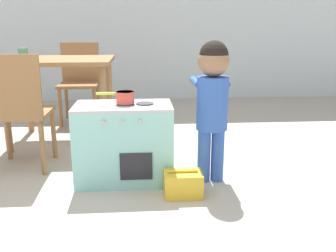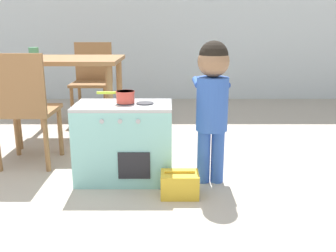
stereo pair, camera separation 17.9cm
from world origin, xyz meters
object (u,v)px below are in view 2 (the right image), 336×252
(play_kitchen, at_px, (125,142))
(toy_basket, at_px, (180,184))
(toy_pot, at_px, (126,96))
(child_figure, at_px, (213,94))
(cup_on_table, at_px, (35,53))
(dining_chair_far, at_px, (93,79))
(dining_table, at_px, (71,71))
(dining_chair_near, at_px, (25,107))

(play_kitchen, distance_m, toy_basket, 0.50)
(play_kitchen, bearing_deg, toy_pot, 2.35)
(toy_pot, height_order, child_figure, child_figure)
(play_kitchen, height_order, toy_pot, toy_pot)
(cup_on_table, bearing_deg, child_figure, -31.31)
(toy_basket, distance_m, dining_chair_far, 2.20)
(child_figure, xyz_separation_m, cup_on_table, (-1.42, 0.86, 0.19))
(toy_basket, xyz_separation_m, dining_chair_far, (-0.90, 1.97, 0.38))
(play_kitchen, bearing_deg, dining_chair_far, 107.64)
(dining_table, bearing_deg, child_figure, -41.10)
(dining_chair_far, bearing_deg, cup_on_table, 70.94)
(toy_pot, xyz_separation_m, dining_chair_far, (-0.55, 1.69, -0.12))
(child_figure, distance_m, dining_chair_far, 2.08)
(dining_chair_near, distance_m, cup_on_table, 0.68)
(play_kitchen, bearing_deg, cup_on_table, 136.11)
(child_figure, height_order, toy_basket, child_figure)
(dining_table, relative_size, dining_chair_near, 1.07)
(toy_pot, distance_m, dining_chair_near, 0.80)
(child_figure, relative_size, dining_chair_far, 1.11)
(play_kitchen, distance_m, dining_chair_near, 0.81)
(child_figure, xyz_separation_m, dining_chair_far, (-1.12, 1.75, -0.15))
(dining_chair_near, bearing_deg, child_figure, -12.24)
(play_kitchen, xyz_separation_m, dining_chair_near, (-0.75, 0.23, 0.19))
(toy_basket, bearing_deg, cup_on_table, 137.95)
(child_figure, bearing_deg, toy_basket, -133.05)
(child_figure, bearing_deg, dining_chair_near, 167.76)
(play_kitchen, relative_size, dining_chair_near, 0.75)
(dining_table, bearing_deg, dining_chair_far, 86.63)
(toy_pot, xyz_separation_m, cup_on_table, (-0.86, 0.81, 0.22))
(play_kitchen, xyz_separation_m, child_figure, (0.58, -0.05, 0.34))
(child_figure, distance_m, toy_basket, 0.61)
(toy_pot, relative_size, dining_chair_near, 0.29)
(toy_basket, bearing_deg, play_kitchen, 142.62)
(play_kitchen, bearing_deg, child_figure, -5.24)
(dining_chair_near, bearing_deg, dining_table, 77.13)
(toy_pot, distance_m, toy_basket, 0.67)
(toy_basket, distance_m, dining_chair_near, 1.28)
(toy_pot, bearing_deg, play_kitchen, -177.65)
(dining_table, xyz_separation_m, dining_chair_far, (0.04, 0.74, -0.17))
(dining_table, bearing_deg, dining_chair_near, -102.87)
(dining_chair_near, relative_size, cup_on_table, 8.51)
(play_kitchen, relative_size, dining_chair_far, 0.75)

